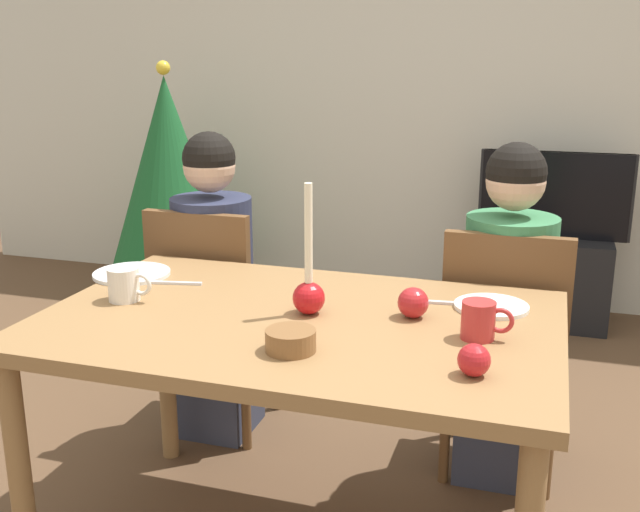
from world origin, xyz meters
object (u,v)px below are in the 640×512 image
person_left_child (214,291)px  mug_left (125,284)px  person_right_child (506,321)px  tv_stand (547,279)px  chair_right (504,340)px  tv (555,195)px  candle_centerpiece (309,288)px  plate_left (132,274)px  apple_near_candle (474,360)px  chair_left (211,308)px  apple_by_left_plate (413,303)px  plate_right (491,306)px  bowl_walnuts (291,340)px  mug_right (480,320)px  christmas_tree (169,180)px  dining_table (298,346)px

person_left_child → mug_left: size_ratio=8.67×
person_right_child → tv_stand: 1.70m
mug_left → chair_right: bearing=30.9°
tv → candle_centerpiece: (-0.63, -2.27, 0.11)m
plate_left → person_left_child: bearing=79.5°
tv_stand → candle_centerpiece: 2.42m
plate_left → apple_near_candle: apple_near_candle is taller
person_right_child → tv: bearing=85.5°
person_left_child → tv_stand: size_ratio=1.83×
chair_right → person_left_child: bearing=178.3°
chair_left → apple_by_left_plate: chair_left is taller
candle_centerpiece → person_left_child: bearing=133.8°
tv → plate_right: (-0.16, -2.07, 0.05)m
candle_centerpiece → mug_left: bearing=-174.5°
chair_right → plate_right: chair_right is taller
person_right_child → mug_left: 1.25m
chair_right → person_left_child: (-1.08, 0.03, 0.06)m
mug_left → bowl_walnuts: mug_left is taller
mug_left → apple_by_left_plate: mug_left is taller
tv → bowl_walnuts: tv is taller
chair_left → tv_stand: (1.21, 1.69, -0.27)m
candle_centerpiece → mug_right: bearing=-5.7°
person_right_child → mug_right: bearing=-93.0°
candle_centerpiece → mug_left: 0.55m
chair_left → christmas_tree: 1.71m
person_right_child → candle_centerpiece: (-0.50, -0.60, 0.25)m
tv → apple_near_candle: 2.55m
mug_left → person_left_child: bearing=93.2°
person_right_child → plate_right: person_right_child is taller
candle_centerpiece → apple_near_candle: 0.55m
tv → mug_left: tv is taller
mug_left → apple_near_candle: mug_left is taller
christmas_tree → plate_right: (1.99, -1.79, 0.03)m
dining_table → christmas_tree: size_ratio=1.00×
chair_right → dining_table: bearing=-130.5°
mug_left → christmas_tree: bearing=115.5°
chair_right → person_right_child: (-0.00, 0.03, 0.06)m
tv_stand → apple_near_candle: size_ratio=8.58×
bowl_walnuts → apple_by_left_plate: bearing=53.4°
person_left_child → apple_near_candle: 1.39m
tv → christmas_tree: (-2.14, -0.28, 0.02)m
person_left_child → tv: person_left_child is taller
person_left_child → apple_by_left_plate: person_left_child is taller
dining_table → apple_by_left_plate: bearing=17.1°
person_left_child → mug_left: (0.04, -0.66, 0.23)m
plate_right → bowl_walnuts: 0.63m
dining_table → plate_left: (-0.64, 0.21, 0.09)m
chair_left → bowl_walnuts: size_ratio=7.31×
tv → plate_left: (-1.29, -2.09, 0.05)m
dining_table → apple_near_candle: apple_near_candle is taller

